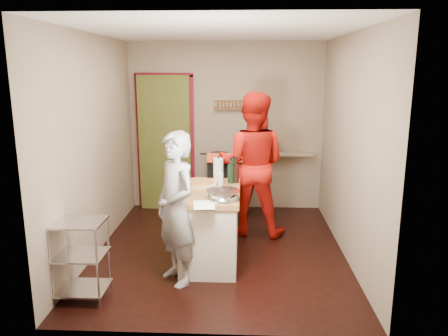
{
  "coord_description": "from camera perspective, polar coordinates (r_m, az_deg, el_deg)",
  "views": [
    {
      "loc": [
        0.27,
        -5.03,
        2.2
      ],
      "look_at": [
        0.05,
        0.0,
        1.04
      ],
      "focal_mm": 35.0,
      "sensor_mm": 36.0,
      "label": 1
    }
  ],
  "objects": [
    {
      "name": "back_wall",
      "position": [
        6.95,
        -5.02,
        4.02
      ],
      "size": [
        3.0,
        0.44,
        2.6
      ],
      "color": "gray",
      "rests_on": "ground"
    },
    {
      "name": "ceiling",
      "position": [
        5.05,
        -0.56,
        17.58
      ],
      "size": [
        3.0,
        3.5,
        0.02
      ],
      "primitive_type": "cube",
      "color": "white",
      "rests_on": "back_wall"
    },
    {
      "name": "floor",
      "position": [
        5.49,
        -0.5,
        -10.68
      ],
      "size": [
        3.5,
        3.5,
        0.0
      ],
      "primitive_type": "plane",
      "color": "black",
      "rests_on": "ground"
    },
    {
      "name": "stove",
      "position": [
        6.69,
        0.55,
        -2.26
      ],
      "size": [
        0.6,
        0.63,
        1.0
      ],
      "color": "black",
      "rests_on": "ground"
    },
    {
      "name": "right_wall",
      "position": [
        5.25,
        16.06,
        2.56
      ],
      "size": [
        0.04,
        3.5,
        2.6
      ],
      "primitive_type": "cube",
      "color": "gray",
      "rests_on": "ground"
    },
    {
      "name": "person_stripe",
      "position": [
        4.49,
        -6.28,
        -5.33
      ],
      "size": [
        0.66,
        0.69,
        1.6
      ],
      "primitive_type": "imported",
      "rotation": [
        0.0,
        0.0,
        -0.91
      ],
      "color": "#AAAAAF",
      "rests_on": "ground"
    },
    {
      "name": "left_wall",
      "position": [
        5.41,
        -16.63,
        2.8
      ],
      "size": [
        0.04,
        3.5,
        2.6
      ],
      "primitive_type": "cube",
      "color": "gray",
      "rests_on": "ground"
    },
    {
      "name": "island",
      "position": [
        5.06,
        -1.73,
        -7.26
      ],
      "size": [
        0.68,
        1.28,
        1.16
      ],
      "color": "beige",
      "rests_on": "ground"
    },
    {
      "name": "wire_shelving",
      "position": [
        4.49,
        -18.23,
        -10.86
      ],
      "size": [
        0.48,
        0.4,
        0.8
      ],
      "color": "silver",
      "rests_on": "ground"
    },
    {
      "name": "person_red",
      "position": [
        5.8,
        3.67,
        0.47
      ],
      "size": [
        1.04,
        0.87,
        1.9
      ],
      "primitive_type": "imported",
      "rotation": [
        0.0,
        0.0,
        2.97
      ],
      "color": "red",
      "rests_on": "ground"
    }
  ]
}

